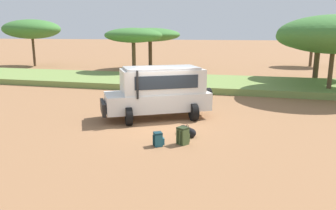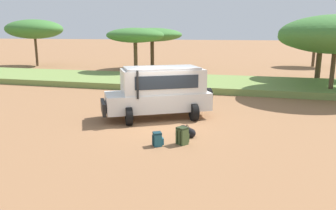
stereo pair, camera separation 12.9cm
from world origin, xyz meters
name	(u,v)px [view 1 (the left image)]	position (x,y,z in m)	size (l,w,h in m)	color
ground_plane	(160,124)	(0.00, 0.00, 0.00)	(320.00, 320.00, 0.00)	#936642
grass_bank	(201,83)	(0.00, 11.22, 0.22)	(120.00, 7.00, 0.44)	olive
safari_vehicle	(159,91)	(-0.37, 1.18, 1.29)	(5.30, 4.08, 2.44)	silver
backpack_beside_front_wheel	(158,139)	(0.73, -2.74, 0.25)	(0.45, 0.42, 0.51)	#235B6B
backpack_cluster_center	(183,136)	(1.55, -2.32, 0.32)	(0.49, 0.51, 0.65)	#42562D
duffel_bag_low_black_case	(187,131)	(1.50, -1.25, 0.17)	(0.79, 0.79, 0.45)	black
acacia_tree_far_left	(32,29)	(-21.86, 20.71, 4.37)	(6.78, 6.19, 5.50)	brown
acacia_tree_left_mid	(150,35)	(-7.32, 21.28, 3.73)	(6.55, 6.98, 4.49)	brown
acacia_tree_centre_back	(133,36)	(-7.19, 15.80, 3.72)	(5.51, 4.70, 4.43)	brown
acacia_tree_right_mid	(335,34)	(8.72, 9.54, 3.90)	(7.02, 7.33, 5.13)	brown
acacia_tree_far_right	(319,36)	(8.74, 15.05, 3.70)	(6.55, 5.86, 4.85)	brown
acacia_tree_distant_right	(313,35)	(10.35, 28.82, 3.70)	(5.17, 4.84, 4.62)	brown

